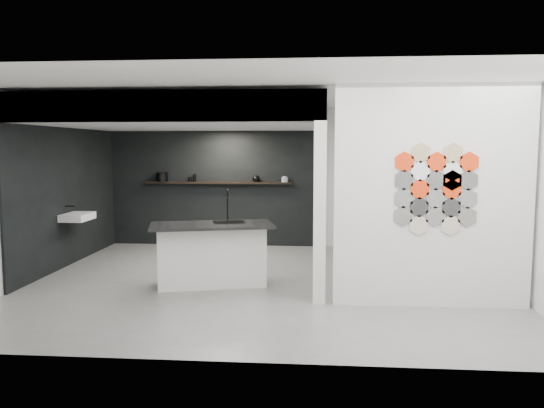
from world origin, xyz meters
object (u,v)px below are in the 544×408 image
at_px(wall_basin, 77,217).
at_px(kitchen_island, 212,254).
at_px(partition_panel, 432,197).
at_px(utensil_cup, 190,179).
at_px(kettle, 256,179).
at_px(glass_vase, 285,179).
at_px(bottle_dark, 195,178).
at_px(glass_bowl, 285,180).
at_px(stockpot, 162,177).

xyz_separation_m(wall_basin, kitchen_island, (2.50, -1.05, -0.38)).
relative_size(partition_panel, utensil_cup, 29.69).
distance_m(kitchen_island, kettle, 3.26).
xyz_separation_m(partition_panel, utensil_cup, (-4.02, 3.87, -0.03)).
bearing_deg(kettle, wall_basin, -143.58).
height_order(glass_vase, bottle_dark, bottle_dark).
bearing_deg(partition_panel, glass_vase, 118.23).
relative_size(wall_basin, bottle_dark, 3.82).
bearing_deg(kettle, glass_bowl, 0.08).
distance_m(kettle, utensil_cup, 1.36).
bearing_deg(wall_basin, partition_panel, -18.23).
distance_m(kettle, glass_bowl, 0.58).
relative_size(wall_basin, kitchen_island, 0.32).
height_order(stockpot, bottle_dark, stockpot).
bearing_deg(kitchen_island, wall_basin, 143.04).
xyz_separation_m(wall_basin, stockpot, (0.87, 2.07, 0.56)).
height_order(glass_bowl, bottle_dark, bottle_dark).
height_order(kitchen_island, kettle, kettle).
relative_size(partition_panel, glass_vase, 23.21).
relative_size(kettle, bottle_dark, 1.01).
xyz_separation_m(glass_bowl, glass_vase, (0.00, 0.00, 0.01)).
distance_m(partition_panel, kitchen_island, 3.19).
distance_m(stockpot, glass_vase, 2.52).
height_order(kettle, glass_bowl, kettle).
bearing_deg(bottle_dark, wall_basin, -126.78).
height_order(partition_panel, kitchen_island, partition_panel).
relative_size(bottle_dark, utensil_cup, 1.66).
bearing_deg(glass_bowl, stockpot, 180.00).
bearing_deg(wall_basin, stockpot, 67.24).
relative_size(glass_vase, bottle_dark, 0.77).
relative_size(kitchen_island, glass_bowl, 13.88).
distance_m(wall_basin, glass_vase, 4.00).
relative_size(stockpot, kettle, 1.46).
relative_size(partition_panel, bottle_dark, 17.84).
distance_m(bottle_dark, utensil_cup, 0.10).
relative_size(wall_basin, utensil_cup, 6.36).
distance_m(kettle, glass_vase, 0.58).
relative_size(partition_panel, glass_bowl, 20.68).
bearing_deg(stockpot, glass_vase, 0.00).
bearing_deg(stockpot, kettle, 0.00).
relative_size(kettle, glass_vase, 1.31).
distance_m(glass_bowl, bottle_dark, 1.85).
xyz_separation_m(kitchen_island, kettle, (0.30, 3.12, 0.91)).
bearing_deg(kettle, bottle_dark, -179.92).
distance_m(glass_bowl, utensil_cup, 1.94).
distance_m(partition_panel, kettle, 4.69).
height_order(kitchen_island, stockpot, stockpot).
relative_size(partition_panel, kettle, 17.72).
height_order(bottle_dark, utensil_cup, bottle_dark).
xyz_separation_m(kitchen_island, bottle_dark, (-0.96, 3.12, 0.92)).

